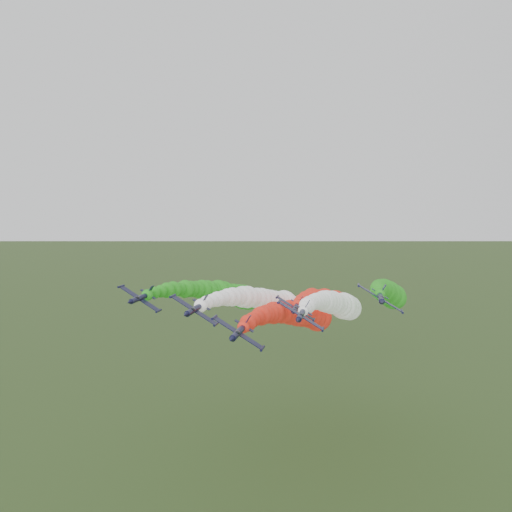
# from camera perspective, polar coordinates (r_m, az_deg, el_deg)

# --- Properties ---
(jet_lead) EXTENTS (15.05, 69.57, 16.37)m
(jet_lead) POSITION_cam_1_polar(r_m,az_deg,el_deg) (118.76, 5.11, -6.70)
(jet_lead) COLOR black
(jet_lead) RESTS_ON ground
(jet_inner_left) EXTENTS (14.44, 68.96, 15.76)m
(jet_inner_left) POSITION_cam_1_polar(r_m,az_deg,el_deg) (124.18, 1.33, -5.15)
(jet_inner_left) COLOR black
(jet_inner_left) RESTS_ON ground
(jet_inner_right) EXTENTS (14.75, 69.27, 16.07)m
(jet_inner_right) POSITION_cam_1_polar(r_m,az_deg,el_deg) (128.83, 9.27, -5.51)
(jet_inner_right) COLOR black
(jet_inner_right) RESTS_ON ground
(jet_outer_left) EXTENTS (14.79, 69.31, 16.11)m
(jet_outer_left) POSITION_cam_1_polar(r_m,az_deg,el_deg) (136.16, -3.46, -4.36)
(jet_outer_left) COLOR black
(jet_outer_left) RESTS_ON ground
(jet_outer_right) EXTENTS (14.53, 69.05, 15.85)m
(jet_outer_right) POSITION_cam_1_polar(r_m,az_deg,el_deg) (133.24, 14.87, -4.16)
(jet_outer_right) COLOR black
(jet_outer_right) RESTS_ON ground
(jet_trail) EXTENTS (15.14, 69.66, 16.47)m
(jet_trail) POSITION_cam_1_polar(r_m,az_deg,el_deg) (145.11, 8.41, -5.13)
(jet_trail) COLOR black
(jet_trail) RESTS_ON ground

